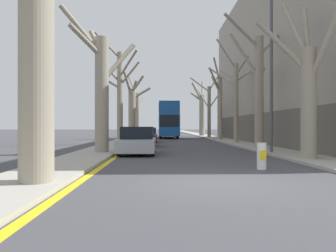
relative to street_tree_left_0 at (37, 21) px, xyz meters
name	(u,v)px	position (x,y,z in m)	size (l,w,h in m)	color
ground_plane	(221,183)	(4.59, 0.36, -4.05)	(300.00, 300.00, 0.00)	#424247
sidewalk_left	(141,134)	(-0.46, 50.36, -3.99)	(2.30, 120.00, 0.12)	#A39E93
sidewalk_right	(197,134)	(9.63, 50.36, -3.99)	(2.30, 120.00, 0.12)	#A39E93
building_facade_right	(310,61)	(15.77, 19.49, 3.00)	(10.08, 31.21, 14.13)	#9E9384
kerb_line_stripe	(148,135)	(0.87, 50.36, -4.04)	(0.24, 120.00, 0.01)	yellow
street_tree_left_0	(37,21)	(0.00, 0.00, 0.00)	(2.60, 3.07, 9.40)	gray
street_tree_left_1	(101,87)	(-0.16, 9.47, -0.48)	(3.80, 2.79, 7.65)	gray
street_tree_left_2	(119,93)	(-0.28, 18.37, 0.13)	(3.47, 1.94, 8.79)	gray
street_tree_left_3	(132,110)	(-0.14, 29.09, -0.67)	(3.00, 2.42, 7.53)	gray
street_tree_left_4	(137,112)	(-0.29, 39.04, -0.56)	(2.35, 3.47, 8.84)	gray
street_tree_right_0	(307,87)	(9.34, 5.91, -0.87)	(3.02, 3.75, 7.48)	gray
street_tree_right_1	(258,86)	(9.16, 12.33, -0.05)	(4.14, 2.71, 8.29)	gray
street_tree_right_2	(235,97)	(9.31, 19.30, -0.11)	(3.87, 3.86, 8.79)	gray
street_tree_right_3	(219,105)	(9.24, 26.24, -0.34)	(1.70, 2.11, 8.55)	gray
street_tree_right_4	(209,108)	(9.25, 33.74, -0.27)	(3.97, 3.56, 8.34)	gray
street_tree_right_5	(201,110)	(9.19, 41.02, -0.16)	(2.31, 3.51, 8.62)	gray
double_decker_bus	(168,118)	(4.06, 34.16, -1.56)	(2.45, 10.38, 4.41)	#19519E
parked_car_0	(137,141)	(1.79, 9.49, -3.37)	(1.89, 4.28, 1.45)	#9EA3AD
parked_car_1	(144,137)	(1.79, 16.02, -3.38)	(1.73, 4.11, 1.40)	black
parked_car_2	(147,135)	(1.79, 22.21, -3.41)	(1.84, 4.37, 1.36)	maroon
lamp_post	(270,61)	(8.73, 8.92, 0.84)	(1.40, 0.20, 8.84)	#4C4F54
traffic_bollard	(262,156)	(6.47, 3.03, -3.59)	(0.31, 0.32, 0.91)	white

